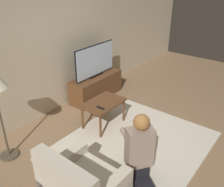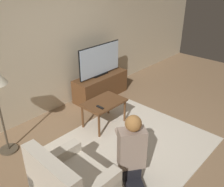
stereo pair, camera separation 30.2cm
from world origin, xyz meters
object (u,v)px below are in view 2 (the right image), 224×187
coffee_table (104,105)px  tv (100,60)px  armchair (72,186)px  person_kneeling (132,150)px

coffee_table → tv: bearing=48.3°
armchair → person_kneeling: bearing=-111.5°
tv → person_kneeling: size_ratio=1.10×
armchair → person_kneeling: size_ratio=0.87×
coffee_table → person_kneeling: (-0.72, -1.21, 0.11)m
tv → armchair: bearing=-141.9°
tv → coffee_table: size_ratio=1.52×
armchair → coffee_table: bearing=-57.5°
tv → coffee_table: 1.21m
tv → armchair: tv is taller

